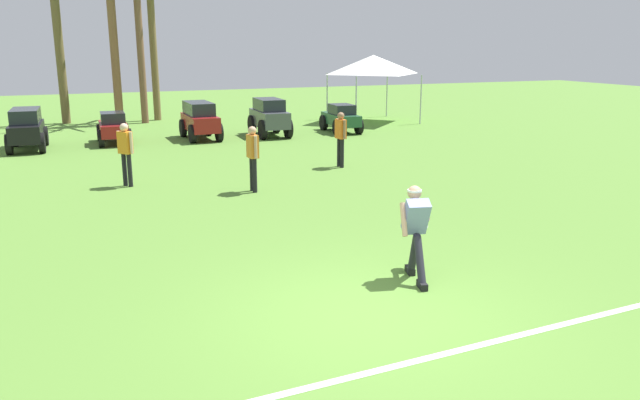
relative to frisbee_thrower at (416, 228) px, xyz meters
The scene contains 17 objects.
ground_plane 1.72m from the frisbee_thrower, 141.19° to the right, with size 80.00×80.00×0.00m, color #568432.
field_line_paint 2.63m from the frisbee_thrower, 118.27° to the right, with size 23.60×0.11×0.01m, color white.
frisbee_thrower is the anchor object (origin of this frame).
frisbee_in_flight 0.51m from the frisbee_thrower, 52.31° to the left, with size 0.36×0.36×0.06m.
teammate_near_sideline 8.75m from the frisbee_thrower, 112.64° to the left, with size 0.37×0.43×1.56m.
teammate_midfield 6.38m from the frisbee_thrower, 95.84° to the left, with size 0.22×0.50×1.56m.
teammate_deep 8.69m from the frisbee_thrower, 73.32° to the left, with size 0.23×0.50×1.56m.
parked_car_slot_a 16.07m from the frisbee_thrower, 111.44° to the left, with size 1.23×2.43×1.34m.
parked_car_slot_b 15.57m from the frisbee_thrower, 101.62° to the left, with size 1.13×2.22×1.10m.
parked_car_slot_c 15.16m from the frisbee_thrower, 90.38° to the left, with size 1.18×2.41×1.34m.
parked_car_slot_d 15.14m from the frisbee_thrower, 80.52° to the left, with size 1.23×2.38×1.40m.
parked_car_slot_e 15.81m from the frisbee_thrower, 69.92° to the left, with size 1.18×2.24×1.10m.
palm_tree_far_left 22.67m from the frisbee_thrower, 101.91° to the left, with size 3.53×3.32×7.22m.
palm_tree_left_of_centre 21.15m from the frisbee_thrower, 96.79° to the left, with size 3.44×3.45×6.27m.
palm_tree_right_of_centre 21.05m from the frisbee_thrower, 93.86° to the left, with size 3.22×3.66×6.22m.
palm_tree_far_right 21.84m from the frisbee_thrower, 91.99° to the left, with size 3.27×3.04×6.09m.
event_tent 19.28m from the frisbee_thrower, 65.03° to the left, with size 3.25×3.25×2.92m.
Camera 1 is at (-3.46, -6.69, 3.46)m, focal length 35.00 mm.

